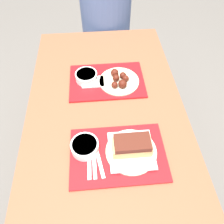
{
  "coord_description": "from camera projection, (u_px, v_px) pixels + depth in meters",
  "views": [
    {
      "loc": [
        -0.03,
        -0.69,
        1.68
      ],
      "look_at": [
        0.03,
        -0.01,
        0.8
      ],
      "focal_mm": 35.0,
      "sensor_mm": 36.0,
      "label": 1
    }
  ],
  "objects": [
    {
      "name": "ground_plane",
      "position": [
        108.0,
        172.0,
        1.75
      ],
      "size": [
        12.0,
        12.0,
        0.0
      ],
      "primitive_type": "plane",
      "color": "#605B56"
    },
    {
      "name": "picnic_table",
      "position": [
        107.0,
        126.0,
        1.23
      ],
      "size": [
        0.85,
        1.57,
        0.76
      ],
      "color": "brown",
      "rests_on": "ground_plane"
    },
    {
      "name": "picnic_bench_far",
      "position": [
        100.0,
        55.0,
        2.06
      ],
      "size": [
        0.81,
        0.28,
        0.45
      ],
      "color": "brown",
      "rests_on": "ground_plane"
    },
    {
      "name": "tray_near",
      "position": [
        118.0,
        154.0,
        1.0
      ],
      "size": [
        0.44,
        0.3,
        0.01
      ],
      "color": "#B21419",
      "rests_on": "picnic_table"
    },
    {
      "name": "tray_far",
      "position": [
        107.0,
        81.0,
        1.3
      ],
      "size": [
        0.44,
        0.3,
        0.01
      ],
      "color": "#B21419",
      "rests_on": "picnic_table"
    },
    {
      "name": "bowl_coleslaw_near",
      "position": [
        85.0,
        146.0,
        0.99
      ],
      "size": [
        0.13,
        0.13,
        0.05
      ],
      "color": "white",
      "rests_on": "tray_near"
    },
    {
      "name": "brisket_sandwich_plate",
      "position": [
        132.0,
        148.0,
        0.98
      ],
      "size": [
        0.23,
        0.23,
        0.1
      ],
      "color": "beige",
      "rests_on": "tray_near"
    },
    {
      "name": "plastic_fork_near",
      "position": [
        94.0,
        161.0,
        0.97
      ],
      "size": [
        0.02,
        0.17,
        0.0
      ],
      "color": "white",
      "rests_on": "tray_near"
    },
    {
      "name": "plastic_knife_near",
      "position": [
        99.0,
        160.0,
        0.98
      ],
      "size": [
        0.05,
        0.17,
        0.0
      ],
      "color": "white",
      "rests_on": "tray_near"
    },
    {
      "name": "plastic_spoon_near",
      "position": [
        89.0,
        161.0,
        0.97
      ],
      "size": [
        0.02,
        0.17,
        0.0
      ],
      "color": "white",
      "rests_on": "tray_near"
    },
    {
      "name": "condiment_packet",
      "position": [
        114.0,
        141.0,
        1.04
      ],
      "size": [
        0.04,
        0.03,
        0.01
      ],
      "color": "#3F3F47",
      "rests_on": "tray_near"
    },
    {
      "name": "bowl_coleslaw_far",
      "position": [
        86.0,
        76.0,
        1.28
      ],
      "size": [
        0.13,
        0.13,
        0.05
      ],
      "color": "white",
      "rests_on": "tray_far"
    },
    {
      "name": "wings_plate_far",
      "position": [
        119.0,
        80.0,
        1.27
      ],
      "size": [
        0.23,
        0.23,
        0.06
      ],
      "color": "beige",
      "rests_on": "tray_far"
    },
    {
      "name": "napkin_far",
      "position": [
        93.0,
        82.0,
        1.28
      ],
      "size": [
        0.13,
        0.09,
        0.01
      ],
      "color": "white",
      "rests_on": "tray_far"
    },
    {
      "name": "person_seated_across",
      "position": [
        106.0,
        16.0,
        1.77
      ],
      "size": [
        0.4,
        0.4,
        0.75
      ],
      "color": "#4C6093",
      "rests_on": "picnic_bench_far"
    }
  ]
}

